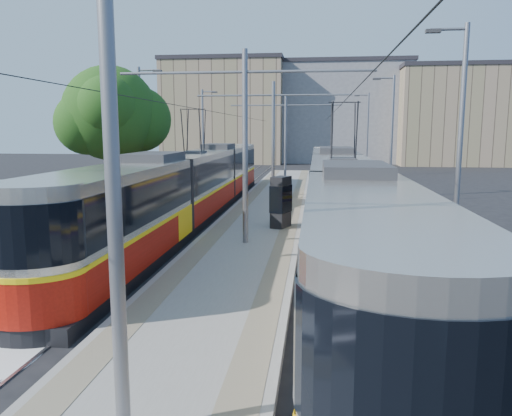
# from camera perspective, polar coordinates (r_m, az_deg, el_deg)

# --- Properties ---
(ground) EXTENTS (160.00, 160.00, 0.00)m
(ground) POSITION_cam_1_polar(r_m,az_deg,el_deg) (11.30, -7.07, -14.42)
(ground) COLOR black
(ground) RESTS_ON ground
(platform) EXTENTS (4.00, 50.00, 0.30)m
(platform) POSITION_cam_1_polar(r_m,az_deg,el_deg) (27.52, 1.41, -0.12)
(platform) COLOR gray
(platform) RESTS_ON ground
(tactile_strip_left) EXTENTS (0.70, 50.00, 0.01)m
(tactile_strip_left) POSITION_cam_1_polar(r_m,az_deg,el_deg) (27.67, -1.58, 0.26)
(tactile_strip_left) COLOR gray
(tactile_strip_left) RESTS_ON platform
(tactile_strip_right) EXTENTS (0.70, 50.00, 0.01)m
(tactile_strip_right) POSITION_cam_1_polar(r_m,az_deg,el_deg) (27.40, 4.43, 0.15)
(tactile_strip_right) COLOR gray
(tactile_strip_right) RESTS_ON platform
(rails) EXTENTS (8.71, 70.00, 0.03)m
(rails) POSITION_cam_1_polar(r_m,az_deg,el_deg) (27.54, 1.41, -0.39)
(rails) COLOR gray
(rails) RESTS_ON ground
(tram_left) EXTENTS (2.43, 31.90, 5.50)m
(tram_left) POSITION_cam_1_polar(r_m,az_deg,el_deg) (25.84, -7.01, 2.71)
(tram_left) COLOR black
(tram_left) RESTS_ON ground
(tram_right) EXTENTS (2.43, 31.31, 5.50)m
(tram_right) POSITION_cam_1_polar(r_m,az_deg,el_deg) (19.70, 9.80, 1.17)
(tram_right) COLOR black
(tram_right) RESTS_ON ground
(catenary) EXTENTS (9.20, 70.00, 7.00)m
(catenary) POSITION_cam_1_polar(r_m,az_deg,el_deg) (24.35, 0.81, 9.05)
(catenary) COLOR gray
(catenary) RESTS_ON platform
(street_lamps) EXTENTS (15.18, 38.22, 8.00)m
(street_lamps) POSITION_cam_1_polar(r_m,az_deg,el_deg) (31.16, 2.14, 8.38)
(street_lamps) COLOR gray
(street_lamps) RESTS_ON ground
(shelter) EXTENTS (0.94, 1.15, 2.20)m
(shelter) POSITION_cam_1_polar(r_m,az_deg,el_deg) (21.43, 2.86, 0.82)
(shelter) COLOR black
(shelter) RESTS_ON platform
(tree) EXTENTS (5.31, 4.91, 7.72)m
(tree) POSITION_cam_1_polar(r_m,az_deg,el_deg) (27.13, -15.52, 10.18)
(tree) COLOR #382314
(tree) RESTS_ON ground
(building_left) EXTENTS (16.32, 12.24, 13.96)m
(building_left) POSITION_cam_1_polar(r_m,az_deg,el_deg) (71.22, -3.39, 10.92)
(building_left) COLOR gray
(building_left) RESTS_ON ground
(building_centre) EXTENTS (18.36, 14.28, 13.78)m
(building_centre) POSITION_cam_1_polar(r_m,az_deg,el_deg) (74.18, 9.66, 10.66)
(building_centre) COLOR gray
(building_centre) RESTS_ON ground
(building_right) EXTENTS (14.28, 10.20, 12.57)m
(building_right) POSITION_cam_1_polar(r_m,az_deg,el_deg) (70.28, 21.53, 9.78)
(building_right) COLOR gray
(building_right) RESTS_ON ground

